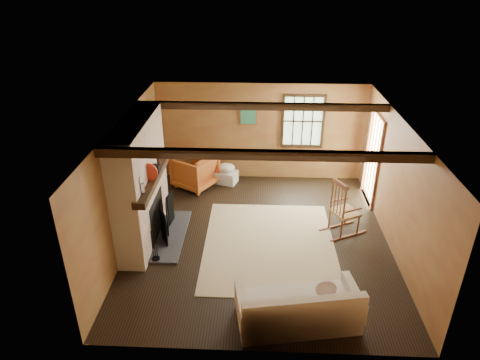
# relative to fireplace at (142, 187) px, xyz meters

# --- Properties ---
(ground) EXTENTS (5.50, 5.50, 0.00)m
(ground) POSITION_rel_fireplace_xyz_m (2.23, 0.00, -1.10)
(ground) COLOR black
(ground) RESTS_ON ground
(room_envelope) EXTENTS (5.02, 5.52, 2.44)m
(room_envelope) POSITION_rel_fireplace_xyz_m (2.45, 0.26, 0.53)
(room_envelope) COLOR olive
(room_envelope) RESTS_ON ground
(fireplace) EXTENTS (1.02, 2.30, 2.40)m
(fireplace) POSITION_rel_fireplace_xyz_m (0.00, 0.00, 0.00)
(fireplace) COLOR #AF5043
(fireplace) RESTS_ON ground
(rug) EXTENTS (2.50, 3.00, 0.01)m
(rug) POSITION_rel_fireplace_xyz_m (2.43, -0.20, -1.10)
(rug) COLOR tan
(rug) RESTS_ON ground
(rocking_chair) EXTENTS (0.97, 0.78, 1.19)m
(rocking_chair) POSITION_rel_fireplace_xyz_m (3.88, 0.31, -0.60)
(rocking_chair) COLOR tan
(rocking_chair) RESTS_ON ground
(sofa) EXTENTS (1.92, 1.09, 0.73)m
(sofa) POSITION_rel_fireplace_xyz_m (2.82, -2.20, -0.84)
(sofa) COLOR silver
(sofa) RESTS_ON ground
(firewood_pile) EXTENTS (0.59, 0.11, 0.22)m
(firewood_pile) POSITION_rel_fireplace_xyz_m (0.34, 2.60, -1.00)
(firewood_pile) COLOR brown
(firewood_pile) RESTS_ON ground
(laundry_basket) EXTENTS (0.59, 0.52, 0.30)m
(laundry_basket) POSITION_rel_fireplace_xyz_m (1.41, 2.39, -0.95)
(laundry_basket) COLOR silver
(laundry_basket) RESTS_ON ground
(basket_pillow) EXTENTS (0.48, 0.41, 0.21)m
(basket_pillow) POSITION_rel_fireplace_xyz_m (1.41, 2.39, -0.70)
(basket_pillow) COLOR silver
(basket_pillow) RESTS_ON laundry_basket
(armchair) EXTENTS (1.21, 1.21, 0.81)m
(armchair) POSITION_rel_fireplace_xyz_m (0.66, 2.17, -0.70)
(armchair) COLOR #BF6026
(armchair) RESTS_ON ground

